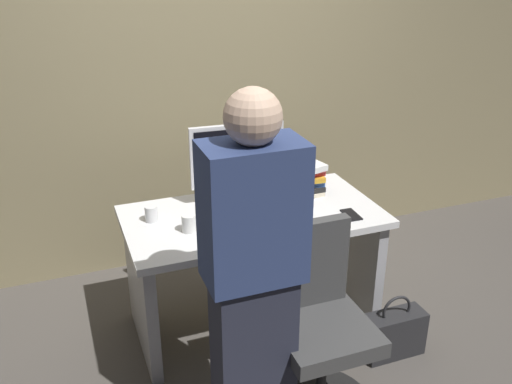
{
  "coord_description": "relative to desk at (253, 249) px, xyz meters",
  "views": [
    {
      "loc": [
        -0.98,
        -2.65,
        2.11
      ],
      "look_at": [
        0.0,
        -0.05,
        0.88
      ],
      "focal_mm": 39.77,
      "sensor_mm": 36.0,
      "label": 1
    }
  ],
  "objects": [
    {
      "name": "cup_near_keyboard",
      "position": [
        -0.38,
        -0.08,
        0.27
      ],
      "size": [
        0.08,
        0.08,
        0.09
      ],
      "primitive_type": "cylinder",
      "color": "white",
      "rests_on": "desk"
    },
    {
      "name": "cell_phone",
      "position": [
        0.5,
        -0.21,
        0.23
      ],
      "size": [
        0.08,
        0.15,
        0.01
      ],
      "primitive_type": "cube",
      "rotation": [
        0.0,
        0.0,
        -0.04
      ],
      "color": "black",
      "rests_on": "desk"
    },
    {
      "name": "handbag",
      "position": [
        0.63,
        -0.54,
        -0.37
      ],
      "size": [
        0.34,
        0.14,
        0.38
      ],
      "color": "#262628",
      "rests_on": "ground"
    },
    {
      "name": "cup_by_monitor",
      "position": [
        -0.54,
        0.1,
        0.27
      ],
      "size": [
        0.07,
        0.07,
        0.09
      ],
      "primitive_type": "cylinder",
      "color": "silver",
      "rests_on": "desk"
    },
    {
      "name": "wall_back",
      "position": [
        0.0,
        0.97,
        1.0
      ],
      "size": [
        6.4,
        0.1,
        3.0
      ],
      "primitive_type": "cube",
      "color": "#8C7F5B",
      "rests_on": "ground"
    },
    {
      "name": "desk",
      "position": [
        0.0,
        0.0,
        0.0
      ],
      "size": [
        1.42,
        0.75,
        0.73
      ],
      "color": "white",
      "rests_on": "ground"
    },
    {
      "name": "office_chair",
      "position": [
        0.06,
        -0.71,
        -0.07
      ],
      "size": [
        0.52,
        0.52,
        0.94
      ],
      "color": "black",
      "rests_on": "ground"
    },
    {
      "name": "mouse",
      "position": [
        0.28,
        -0.08,
        0.24
      ],
      "size": [
        0.06,
        0.1,
        0.03
      ],
      "primitive_type": "ellipsoid",
      "color": "white",
      "rests_on": "desk"
    },
    {
      "name": "ground_plane",
      "position": [
        0.0,
        0.0,
        -0.5
      ],
      "size": [
        9.0,
        9.0,
        0.0
      ],
      "primitive_type": "plane",
      "color": "#4C4742"
    },
    {
      "name": "keyboard",
      "position": [
        -0.01,
        -0.1,
        0.24
      ],
      "size": [
        0.43,
        0.14,
        0.02
      ],
      "primitive_type": "cube",
      "rotation": [
        0.0,
        0.0,
        -0.01
      ],
      "color": "#262626",
      "rests_on": "desk"
    },
    {
      "name": "monitor",
      "position": [
        -0.02,
        0.2,
        0.48
      ],
      "size": [
        0.54,
        0.15,
        0.46
      ],
      "color": "silver",
      "rests_on": "desk"
    },
    {
      "name": "book_stack",
      "position": [
        0.4,
        0.14,
        0.32
      ],
      "size": [
        0.22,
        0.19,
        0.19
      ],
      "color": "beige",
      "rests_on": "desk"
    },
    {
      "name": "person_at_desk",
      "position": [
        -0.29,
        -0.79,
        0.34
      ],
      "size": [
        0.4,
        0.24,
        1.64
      ],
      "color": "#262838",
      "rests_on": "ground"
    }
  ]
}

